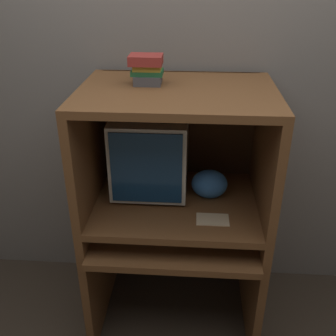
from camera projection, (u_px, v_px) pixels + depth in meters
name	position (u px, v px, depth m)	size (l,w,h in m)	color
wall_back	(181.00, 81.00, 2.14)	(6.00, 0.06, 2.60)	gray
desk_base	(175.00, 261.00, 2.17)	(0.90, 0.71, 0.65)	brown
desk_monitor_shelf	(176.00, 205.00, 2.05)	(0.90, 0.66, 0.14)	brown
hutch_upper	(177.00, 127.00, 1.88)	(0.90, 0.66, 0.59)	brown
crt_monitor	(151.00, 153.00, 2.03)	(0.38, 0.38, 0.42)	beige
keyboard	(140.00, 233.00, 1.99)	(0.39, 0.14, 0.03)	beige
mouse	(191.00, 238.00, 1.96)	(0.06, 0.04, 0.03)	#B7B7B7
snack_bag	(209.00, 184.00, 2.03)	(0.19, 0.14, 0.15)	#336BB7
book_stack	(147.00, 69.00, 1.80)	(0.15, 0.12, 0.14)	#4C4C51
paper_card	(213.00, 219.00, 1.88)	(0.16, 0.10, 0.00)	#CCB28C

